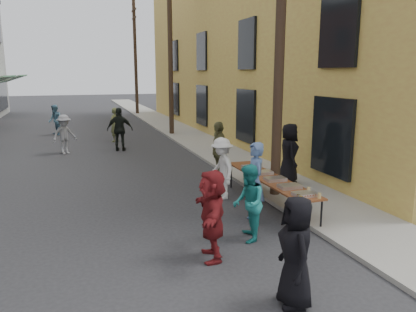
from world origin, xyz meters
TOP-DOWN VIEW (x-y plane):
  - ground at (0.00, 0.00)m, footprint 120.00×120.00m
  - sidewalk at (5.00, 15.00)m, footprint 2.20×60.00m
  - building_ochre at (11.10, 14.00)m, footprint 10.00×28.00m
  - utility_pole_near at (4.30, 3.00)m, footprint 0.26×0.26m
  - utility_pole_mid at (4.30, 15.00)m, footprint 0.26×0.26m
  - utility_pole_far at (4.30, 27.00)m, footprint 0.26×0.26m
  - serving_table at (3.80, 2.37)m, footprint 0.70×4.00m
  - catering_tray_sausage at (3.80, 0.72)m, footprint 0.50×0.33m
  - catering_tray_foil_b at (3.80, 1.37)m, footprint 0.50×0.33m
  - catering_tray_buns at (3.80, 2.07)m, footprint 0.50×0.33m
  - catering_tray_foil_d at (3.80, 2.77)m, footprint 0.50×0.33m
  - catering_tray_buns_end at (3.80, 3.47)m, footprint 0.50×0.33m
  - condiment_jar_a at (3.58, 0.42)m, footprint 0.07×0.07m
  - condiment_jar_b at (3.58, 0.52)m, footprint 0.07×0.07m
  - condiment_jar_c at (3.58, 0.62)m, footprint 0.07×0.07m
  - cup_stack at (4.00, 0.47)m, footprint 0.08×0.08m
  - guest_front_a at (2.07, -1.82)m, footprint 0.69×0.91m
  - guest_front_b at (2.97, 1.51)m, footprint 0.52×0.72m
  - guest_front_c at (2.39, 0.55)m, footprint 0.81×0.92m
  - guest_front_d at (2.87, 3.36)m, footprint 0.68×1.11m
  - guest_front_e at (3.40, 5.06)m, footprint 0.55×1.15m
  - guest_queue_back at (1.42, 0.00)m, footprint 0.82×1.63m
  - server at (5.22, 3.89)m, footprint 0.80×1.01m
  - passerby_left at (-1.21, 11.29)m, footprint 1.24×1.07m
  - passerby_mid at (1.09, 11.25)m, footprint 1.19×0.74m
  - passerby_right at (1.10, 13.75)m, footprint 0.70×0.74m
  - passerby_far at (-1.74, 17.01)m, footprint 0.85×0.96m

SIDE VIEW (x-z plane):
  - ground at x=0.00m, z-range 0.00..0.00m
  - sidewalk at x=5.00m, z-range 0.00..0.10m
  - serving_table at x=3.80m, z-range 0.34..1.09m
  - catering_tray_sausage at x=3.80m, z-range 0.75..0.83m
  - catering_tray_foil_b at x=3.80m, z-range 0.75..0.83m
  - catering_tray_buns at x=3.80m, z-range 0.75..0.83m
  - catering_tray_foil_d at x=3.80m, z-range 0.75..0.83m
  - catering_tray_buns_end at x=3.80m, z-range 0.75..0.83m
  - condiment_jar_a at x=3.58m, z-range 0.75..0.83m
  - condiment_jar_b at x=3.58m, z-range 0.75..0.83m
  - condiment_jar_c at x=3.58m, z-range 0.75..0.83m
  - guest_front_c at x=2.39m, z-range 0.00..1.58m
  - cup_stack at x=4.00m, z-range 0.75..0.87m
  - passerby_left at x=-1.21m, z-range 0.00..1.66m
  - guest_front_a at x=2.07m, z-range 0.00..1.67m
  - passerby_far at x=-1.74m, z-range 0.00..1.67m
  - guest_front_d at x=2.87m, z-range 0.00..1.68m
  - guest_queue_back at x=1.42m, z-range 0.00..1.69m
  - passerby_right at x=1.10m, z-range 0.00..1.69m
  - guest_front_b at x=2.97m, z-range 0.00..1.85m
  - passerby_mid at x=1.09m, z-range 0.00..1.90m
  - guest_front_e at x=3.40m, z-range 0.00..1.90m
  - server at x=5.22m, z-range 0.10..1.90m
  - utility_pole_near at x=4.30m, z-range 0.00..9.00m
  - utility_pole_mid at x=4.30m, z-range 0.00..9.00m
  - utility_pole_far at x=4.30m, z-range 0.00..9.00m
  - building_ochre at x=11.10m, z-range 0.00..10.00m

